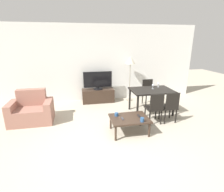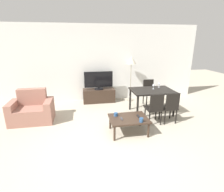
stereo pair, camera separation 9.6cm
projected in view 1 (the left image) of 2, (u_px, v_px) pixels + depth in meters
ground_plane at (114, 152)px, 3.52m from camera, size 18.00×18.00×0.00m
wall_back at (94, 64)px, 6.25m from camera, size 7.65×0.06×2.70m
armchair at (32, 111)px, 4.75m from camera, size 1.11×0.71×0.88m
tv_stand at (98, 96)px, 6.33m from camera, size 1.13×0.44×0.48m
tv at (98, 81)px, 6.16m from camera, size 1.00×0.32×0.64m
coffee_table at (129, 119)px, 4.18m from camera, size 0.91×0.69×0.39m
dining_table at (151, 92)px, 5.28m from camera, size 1.24×0.87×0.74m
dining_chair_near at (155, 107)px, 4.60m from camera, size 0.40×0.40×0.86m
dining_chair_far at (148, 91)px, 6.06m from camera, size 0.40×0.40×0.86m
dining_chair_near_right at (170, 106)px, 4.68m from camera, size 0.40×0.40×0.86m
floor_lamp at (130, 62)px, 6.17m from camera, size 0.34×0.34×1.63m
remote_primary at (122, 119)px, 4.10m from camera, size 0.04×0.15×0.02m
remote_secondary at (139, 116)px, 4.24m from camera, size 0.04×0.15×0.02m
cup_white_near at (142, 120)px, 3.95m from camera, size 0.09×0.09×0.10m
cup_colored_far at (116, 114)px, 4.25m from camera, size 0.09×0.09×0.08m
wine_glass_left at (158, 84)px, 5.51m from camera, size 0.07×0.07×0.15m
wine_glass_center at (153, 85)px, 5.32m from camera, size 0.07×0.07×0.15m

